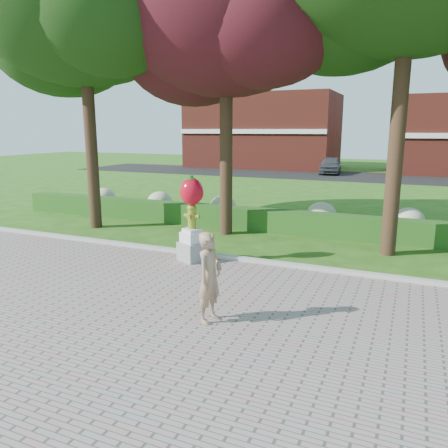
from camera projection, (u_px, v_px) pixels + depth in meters
name	position (u px, v px, depth m)	size (l,w,h in m)	color
ground	(202.00, 301.00, 9.55)	(100.00, 100.00, 0.00)	#235114
walkway	(72.00, 402.00, 5.97)	(40.00, 14.00, 0.04)	gray
curb	(249.00, 260.00, 12.23)	(40.00, 0.18, 0.15)	#ADADA5
lawn_hedge	(288.00, 222.00, 15.74)	(24.00, 0.70, 0.80)	#134012
hydrangea_row	(310.00, 214.00, 16.38)	(20.10, 1.10, 0.99)	#BABA8E
street	(358.00, 177.00, 34.64)	(50.00, 8.00, 0.02)	black
building_left	(263.00, 131.00, 43.18)	(14.00, 8.00, 7.00)	maroon
tree_far_left	(81.00, 3.00, 15.20)	(9.00, 7.68, 11.66)	black
tree_mid_left	(224.00, 16.00, 14.28)	(8.25, 7.04, 10.69)	black
hydrant_sculpture	(192.00, 216.00, 12.11)	(0.86, 0.86, 2.40)	gray
woman	(210.00, 277.00, 8.27)	(0.64, 0.42, 1.76)	#9D7A5A
parked_car	(330.00, 165.00, 36.78)	(1.71, 4.26, 1.45)	#43474C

